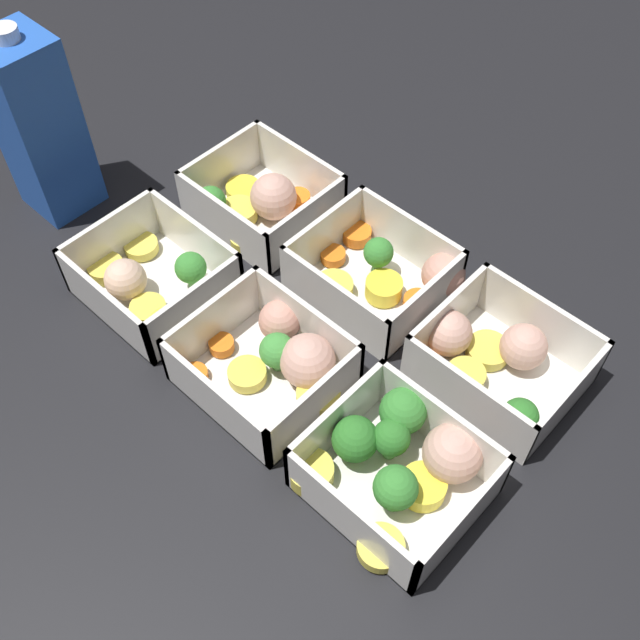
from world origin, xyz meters
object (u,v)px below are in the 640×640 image
(container_far_left, at_px, (401,462))
(juice_carton, at_px, (39,127))
(container_near_center, at_px, (385,274))
(container_near_right, at_px, (261,202))
(container_far_right, at_px, (150,281))
(container_far_center, at_px, (279,360))
(container_near_left, at_px, (493,359))

(container_far_left, height_order, juice_carton, juice_carton)
(container_near_center, xyz_separation_m, container_far_left, (-0.14, 0.14, 0.00))
(container_near_right, relative_size, container_far_right, 0.87)
(container_near_center, relative_size, container_near_right, 1.10)
(juice_carton, bearing_deg, container_far_center, 179.67)
(container_near_right, height_order, container_far_right, same)
(container_near_right, bearing_deg, container_near_left, -179.79)
(container_near_left, xyz_separation_m, container_far_left, (-0.00, 0.13, 0.00))
(container_far_left, bearing_deg, juice_carton, -0.71)
(container_near_center, distance_m, container_near_right, 0.16)
(container_near_left, distance_m, container_near_center, 0.13)
(container_far_left, relative_size, container_far_right, 0.93)
(container_near_left, relative_size, container_near_right, 1.13)
(container_far_right, distance_m, juice_carton, 0.19)
(container_near_right, height_order, container_far_center, same)
(container_far_left, relative_size, container_far_center, 0.99)
(container_near_center, xyz_separation_m, container_near_right, (0.16, 0.01, 0.00))
(container_near_center, height_order, container_far_center, same)
(container_far_center, height_order, container_far_right, same)
(container_near_right, bearing_deg, container_far_center, 140.26)
(container_near_right, distance_m, juice_carton, 0.23)
(container_far_center, distance_m, container_far_right, 0.16)
(juice_carton, bearing_deg, container_near_left, -164.69)
(container_near_center, bearing_deg, container_near_left, 175.10)
(container_near_right, distance_m, container_far_right, 0.15)
(container_near_right, bearing_deg, container_far_left, 155.83)
(container_near_right, xyz_separation_m, juice_carton, (0.18, 0.13, 0.07))
(container_far_left, bearing_deg, container_far_center, -1.61)
(juice_carton, bearing_deg, container_near_right, -144.23)
(container_near_left, height_order, container_far_center, same)
(container_near_center, distance_m, container_far_right, 0.22)
(container_near_center, relative_size, container_far_right, 0.96)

